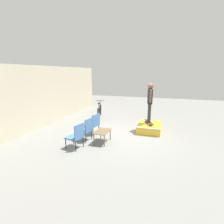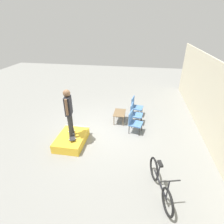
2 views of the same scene
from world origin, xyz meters
name	(u,v)px [view 2 (image 2 of 2)]	position (x,y,z in m)	size (l,w,h in m)	color
ground_plane	(101,131)	(0.00, 0.00, 0.00)	(24.00, 24.00, 0.00)	gray
house_wall_back	(215,107)	(0.00, 4.20, 1.50)	(12.00, 0.06, 3.00)	beige
skate_ramp_box	(72,139)	(0.99, -0.96, 0.17)	(1.44, 1.03, 0.36)	gold
skateboard_on_ramp	(72,134)	(0.99, -0.91, 0.42)	(0.85, 0.53, 0.07)	#2D2D2D
person_skater	(69,109)	(0.99, -0.91, 1.49)	(0.56, 0.26, 1.78)	#2D2D2D
coffee_table	(120,114)	(-0.97, 0.66, 0.41)	(0.81, 0.52, 0.47)	brown
patio_chair_left	(135,106)	(-1.75, 1.35, 0.51)	(0.60, 0.60, 0.93)	black
patio_chair_center	(135,113)	(-0.98, 1.35, 0.51)	(0.58, 0.58, 0.93)	black
patio_chair_right	(134,121)	(-0.22, 1.35, 0.51)	(0.62, 0.62, 0.93)	black
bicycle	(160,183)	(2.69, 2.23, 0.37)	(1.73, 0.62, 0.96)	black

